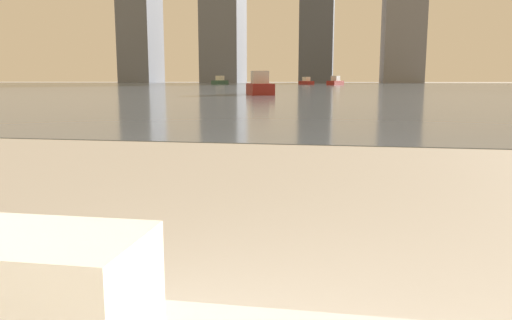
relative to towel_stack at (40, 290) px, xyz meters
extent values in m
cube|color=silver|center=(0.00, 0.00, -0.02)|extent=(0.29, 0.19, 0.04)
cube|color=silver|center=(0.00, 0.00, 0.02)|extent=(0.29, 0.19, 0.04)
cube|color=silver|center=(0.00, 0.00, 0.06)|extent=(0.29, 0.19, 0.04)
cube|color=slate|center=(0.07, 61.19, -0.60)|extent=(180.00, 110.00, 0.01)
cube|color=maroon|center=(-5.41, 79.94, -0.31)|extent=(2.70, 3.34, 0.57)
cube|color=silver|center=(-5.41, 79.94, 0.30)|extent=(1.34, 1.46, 0.65)
cube|color=maroon|center=(-4.34, 28.08, -0.28)|extent=(2.21, 3.79, 0.63)
cube|color=silver|center=(-4.34, 28.08, 0.39)|extent=(1.25, 1.54, 0.72)
cube|color=#335647|center=(-19.78, 80.89, -0.26)|extent=(2.14, 3.98, 0.66)
cube|color=silver|center=(-19.78, 80.89, 0.45)|extent=(1.25, 1.60, 0.76)
cube|color=maroon|center=(-0.73, 73.93, -0.28)|extent=(2.50, 3.77, 0.63)
cube|color=silver|center=(-0.73, 73.93, 0.39)|extent=(1.34, 1.58, 0.71)
cube|color=slate|center=(-48.50, 117.19, 14.85)|extent=(7.86, 10.85, 30.91)
camera|label=1|loc=(0.41, -0.59, 0.29)|focal=35.00mm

